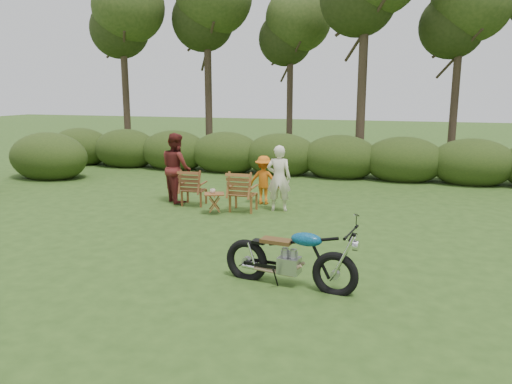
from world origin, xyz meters
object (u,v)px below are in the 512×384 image
(cup, at_px, (213,191))
(child, at_px, (264,204))
(motorcycle, at_px, (289,285))
(adult_b, at_px, (178,201))
(adult_a, at_px, (279,211))
(lawn_chair_left, at_px, (194,205))
(side_table, at_px, (214,204))
(lawn_chair_right, at_px, (243,211))

(cup, bearing_deg, child, 56.60)
(motorcycle, bearing_deg, adult_b, 138.98)
(adult_b, height_order, child, adult_b)
(cup, distance_m, adult_b, 1.70)
(motorcycle, distance_m, child, 5.34)
(cup, distance_m, child, 1.63)
(adult_a, bearing_deg, child, -55.84)
(lawn_chair_left, distance_m, adult_b, 0.62)
(adult_b, bearing_deg, child, -127.39)
(child, bearing_deg, cup, 50.70)
(adult_a, height_order, adult_b, adult_b)
(side_table, bearing_deg, child, 58.55)
(adult_b, bearing_deg, cup, -171.03)
(cup, bearing_deg, motorcycle, -53.73)
(side_table, relative_size, adult_a, 0.31)
(adult_a, bearing_deg, cup, 18.12)
(adult_a, bearing_deg, side_table, 19.71)
(lawn_chair_right, relative_size, side_table, 1.99)
(adult_a, bearing_deg, lawn_chair_left, -7.28)
(motorcycle, height_order, adult_b, adult_b)
(adult_a, distance_m, adult_b, 2.75)
(side_table, xyz_separation_m, child, (0.80, 1.31, -0.24))
(cup, height_order, child, child)
(cup, height_order, adult_a, adult_a)
(motorcycle, distance_m, adult_b, 6.14)
(lawn_chair_left, xyz_separation_m, adult_a, (2.17, 0.05, 0.00))
(adult_b, distance_m, child, 2.24)
(motorcycle, relative_size, cup, 15.67)
(motorcycle, xyz_separation_m, adult_b, (-4.07, 4.59, 0.00))
(lawn_chair_right, xyz_separation_m, child, (0.25, 0.85, 0.00))
(lawn_chair_left, bearing_deg, adult_a, 176.65)
(lawn_chair_left, bearing_deg, child, -163.30)
(lawn_chair_right, height_order, adult_b, adult_b)
(lawn_chair_left, relative_size, adult_b, 0.51)
(side_table, relative_size, adult_b, 0.27)
(side_table, xyz_separation_m, cup, (-0.05, 0.02, 0.29))
(lawn_chair_left, height_order, cup, cup)
(lawn_chair_right, relative_size, lawn_chair_left, 1.06)
(motorcycle, xyz_separation_m, lawn_chair_left, (-3.50, 4.36, 0.00))
(adult_b, bearing_deg, lawn_chair_right, -150.74)
(cup, height_order, adult_b, adult_b)
(child, bearing_deg, motorcycle, 104.64)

